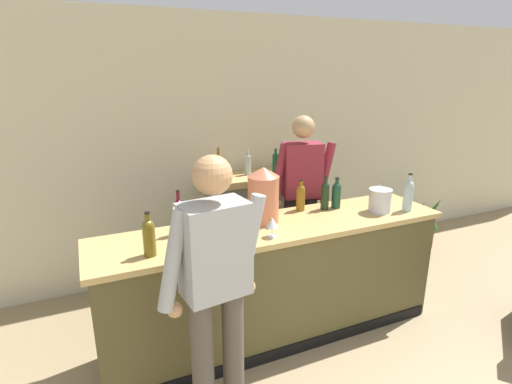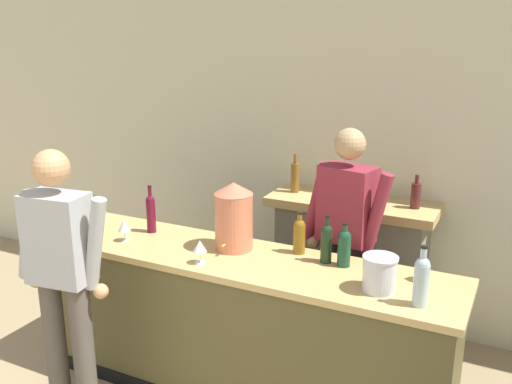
% 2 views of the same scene
% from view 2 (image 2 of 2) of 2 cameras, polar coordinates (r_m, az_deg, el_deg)
% --- Properties ---
extents(wall_back_panel, '(12.00, 0.07, 2.75)m').
position_cam_2_polar(wall_back_panel, '(4.87, 4.57, 3.75)').
color(wall_back_panel, beige).
rests_on(wall_back_panel, ground_plane).
extents(bar_counter, '(2.88, 0.65, 1.01)m').
position_cam_2_polar(bar_counter, '(3.89, -2.06, -13.25)').
color(bar_counter, brown).
rests_on(bar_counter, ground_plane).
extents(fireplace_stone, '(1.31, 0.52, 1.44)m').
position_cam_2_polar(fireplace_stone, '(4.71, 9.39, -7.13)').
color(fireplace_stone, slate).
rests_on(fireplace_stone, ground_plane).
extents(person_customer, '(0.65, 0.34, 1.78)m').
position_cam_2_polar(person_customer, '(3.56, -18.72, -8.44)').
color(person_customer, '#4E463D').
rests_on(person_customer, ground_plane).
extents(person_bartender, '(0.65, 0.36, 1.79)m').
position_cam_2_polar(person_bartender, '(3.96, 8.88, -5.10)').
color(person_bartender, '#2B2324').
rests_on(person_bartender, ground_plane).
extents(copper_dispenser, '(0.25, 0.29, 0.45)m').
position_cam_2_polar(copper_dispenser, '(3.71, -2.24, -2.40)').
color(copper_dispenser, '#CB7050').
rests_on(copper_dispenser, bar_counter).
extents(ice_bucket_steel, '(0.20, 0.20, 0.20)m').
position_cam_2_polar(ice_bucket_steel, '(3.24, 12.26, -7.97)').
color(ice_bucket_steel, silver).
rests_on(ice_bucket_steel, bar_counter).
extents(wine_bottle_cabernet_heavy, '(0.07, 0.07, 0.34)m').
position_cam_2_polar(wine_bottle_cabernet_heavy, '(4.10, -10.47, -1.97)').
color(wine_bottle_cabernet_heavy, '#5A0F25').
rests_on(wine_bottle_cabernet_heavy, bar_counter).
extents(wine_bottle_rose_blush, '(0.08, 0.08, 0.30)m').
position_cam_2_polar(wine_bottle_rose_blush, '(4.06, -15.76, -2.65)').
color(wine_bottle_rose_blush, brown).
rests_on(wine_bottle_rose_blush, bar_counter).
extents(wine_bottle_merlot_tall, '(0.08, 0.08, 0.28)m').
position_cam_2_polar(wine_bottle_merlot_tall, '(3.68, 4.35, -4.27)').
color(wine_bottle_merlot_tall, brown).
rests_on(wine_bottle_merlot_tall, bar_counter).
extents(wine_bottle_chardonnay_pale, '(0.08, 0.08, 0.33)m').
position_cam_2_polar(wine_bottle_chardonnay_pale, '(3.11, 16.21, -8.36)').
color(wine_bottle_chardonnay_pale, '#9DB5B9').
rests_on(wine_bottle_chardonnay_pale, bar_counter).
extents(wine_bottle_burgundy_dark, '(0.08, 0.08, 0.28)m').
position_cam_2_polar(wine_bottle_burgundy_dark, '(3.51, 8.82, -5.40)').
color(wine_bottle_burgundy_dark, '#17402A').
rests_on(wine_bottle_burgundy_dark, bar_counter).
extents(wine_bottle_riesling_slim, '(0.07, 0.07, 0.31)m').
position_cam_2_polar(wine_bottle_riesling_slim, '(3.55, 7.05, -4.95)').
color(wine_bottle_riesling_slim, black).
rests_on(wine_bottle_riesling_slim, bar_counter).
extents(wine_glass_near_bucket, '(0.09, 0.09, 0.15)m').
position_cam_2_polar(wine_glass_near_bucket, '(3.98, -13.05, -3.33)').
color(wine_glass_near_bucket, silver).
rests_on(wine_glass_near_bucket, bar_counter).
extents(wine_glass_mid_counter, '(0.09, 0.09, 0.15)m').
position_cam_2_polar(wine_glass_mid_counter, '(3.53, -5.63, -5.49)').
color(wine_glass_mid_counter, silver).
rests_on(wine_glass_mid_counter, bar_counter).
extents(wine_glass_front_left, '(0.08, 0.08, 0.17)m').
position_cam_2_polar(wine_glass_front_left, '(3.42, 16.41, -6.66)').
color(wine_glass_front_left, silver).
rests_on(wine_glass_front_left, bar_counter).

